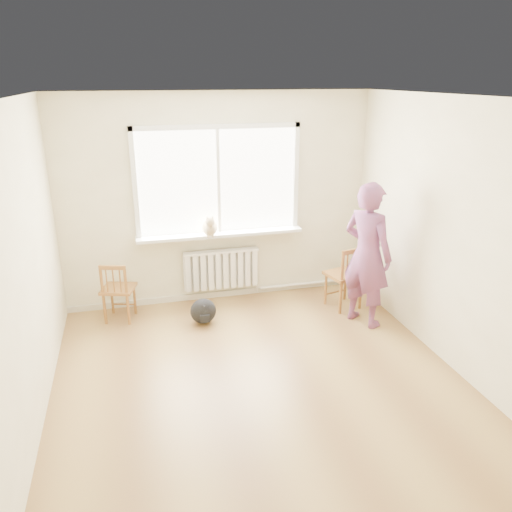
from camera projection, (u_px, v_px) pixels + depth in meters
floor at (264, 390)px, 4.83m from camera, size 4.50×4.50×0.00m
ceiling at (266, 98)px, 3.91m from camera, size 4.50×4.50×0.00m
back_wall at (218, 200)px, 6.42m from camera, size 4.00×0.01×2.70m
window at (218, 177)px, 6.29m from camera, size 2.12×0.05×1.42m
windowsill at (221, 234)px, 6.46m from camera, size 2.15×0.22×0.04m
radiator at (221, 269)px, 6.64m from camera, size 1.00×0.12×0.55m
heating_pipe at (308, 283)px, 7.09m from camera, size 1.40×0.04×0.04m
baseboard at (221, 294)px, 6.85m from camera, size 4.00×0.03×0.08m
chair_left at (118, 292)px, 6.07m from camera, size 0.47×0.46×0.77m
chair_right at (346, 277)px, 6.39m from camera, size 0.50×0.49×0.85m
person at (367, 255)px, 5.87m from camera, size 0.68×0.76×1.75m
cat at (210, 226)px, 6.30m from camera, size 0.22×0.44×0.29m
backpack at (203, 311)px, 6.08m from camera, size 0.34×0.27×0.32m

